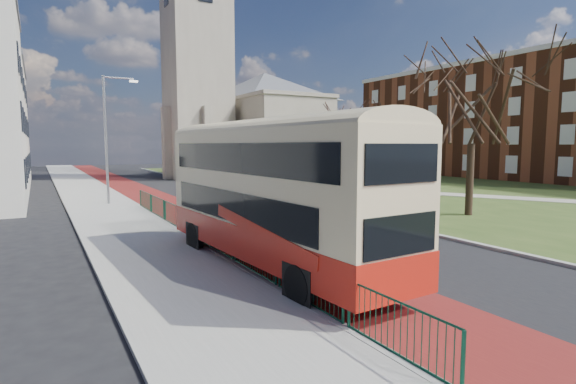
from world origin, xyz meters
TOP-DOWN VIEW (x-y plane):
  - ground at (0.00, 0.00)m, footprint 160.00×160.00m
  - road_carriageway at (1.50, 20.00)m, footprint 9.00×120.00m
  - bus_lane at (-1.20, 20.00)m, footprint 3.40×120.00m
  - pavement_west at (-5.00, 20.00)m, footprint 4.00×120.00m
  - kerb_west at (-3.00, 20.00)m, footprint 0.25×120.00m
  - kerb_east at (6.10, 22.00)m, footprint 0.25×80.00m
  - grass_green at (26.00, 22.00)m, footprint 40.00×80.00m
  - footpath at (20.00, 10.00)m, footprint 18.84×32.82m
  - pedestrian_railing at (-2.95, 4.00)m, footprint 0.07×24.00m
  - gothic_church at (12.56, 38.00)m, footprint 16.38×18.00m
  - brick_terrace at (40.00, 20.00)m, footprint 10.30×44.30m
  - streetlamp at (-4.35, 18.00)m, footprint 2.13×0.18m
  - bus at (-2.10, -0.08)m, footprint 3.11×10.77m
  - winter_tree_near at (12.04, 4.00)m, footprint 8.05×8.05m
  - winter_tree_far at (20.62, 24.99)m, footprint 5.88×5.88m
  - litter_bin at (8.19, 3.98)m, footprint 0.61×0.61m

SIDE VIEW (x-z plane):
  - ground at x=0.00m, z-range 0.00..0.00m
  - road_carriageway at x=1.50m, z-range 0.00..0.01m
  - bus_lane at x=-1.20m, z-range 0.00..0.01m
  - grass_green at x=26.00m, z-range 0.00..0.04m
  - footpath at x=20.00m, z-range 0.04..0.07m
  - pavement_west at x=-5.00m, z-range 0.00..0.12m
  - kerb_west at x=-3.00m, z-range 0.00..0.13m
  - kerb_east at x=6.10m, z-range 0.00..0.13m
  - litter_bin at x=8.19m, z-range 0.04..0.89m
  - pedestrian_railing at x=-2.95m, z-range -0.01..1.11m
  - bus at x=-2.10m, z-range 0.31..4.76m
  - streetlamp at x=-4.35m, z-range 0.59..8.59m
  - winter_tree_far at x=20.62m, z-range 1.69..10.30m
  - brick_terrace at x=40.00m, z-range 0.01..13.51m
  - winter_tree_near at x=12.04m, z-range 1.96..11.92m
  - gothic_church at x=12.56m, z-range -6.87..33.13m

